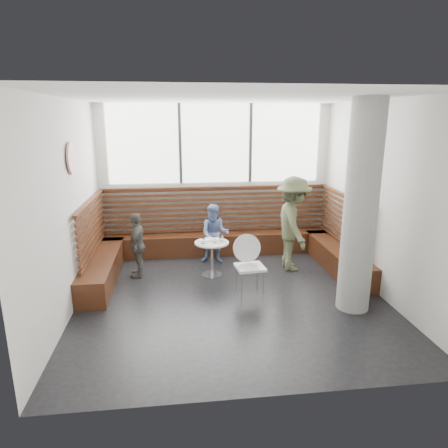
{
  "coord_description": "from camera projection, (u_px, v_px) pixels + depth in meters",
  "views": [
    {
      "loc": [
        -0.86,
        -6.09,
        2.91
      ],
      "look_at": [
        0.0,
        1.0,
        1.0
      ],
      "focal_mm": 32.0,
      "sensor_mm": 36.0,
      "label": 1
    }
  ],
  "objects": [
    {
      "name": "menu_card",
      "position": [
        213.0,
        246.0,
        7.23
      ],
      "size": [
        0.23,
        0.2,
        0.0
      ],
      "primitive_type": "cube",
      "rotation": [
        0.0,
        0.0,
        -0.42
      ],
      "color": "#A5C64C",
      "rests_on": "cafe_table"
    },
    {
      "name": "glass_right",
      "position": [
        221.0,
        238.0,
        7.49
      ],
      "size": [
        0.07,
        0.07,
        0.12
      ],
      "primitive_type": "cylinder",
      "color": "white",
      "rests_on": "cafe_table"
    },
    {
      "name": "child_back",
      "position": [
        215.0,
        234.0,
        8.12
      ],
      "size": [
        0.67,
        0.57,
        1.22
      ],
      "primitive_type": "imported",
      "rotation": [
        0.0,
        0.0,
        -0.19
      ],
      "color": "#6D85BD",
      "rests_on": "ground"
    },
    {
      "name": "plate_near",
      "position": [
        206.0,
        240.0,
        7.54
      ],
      "size": [
        0.21,
        0.21,
        0.01
      ],
      "primitive_type": "cylinder",
      "color": "white",
      "rests_on": "cafe_table"
    },
    {
      "name": "booth",
      "position": [
        220.0,
        242.0,
        8.29
      ],
      "size": [
        5.0,
        2.5,
        1.44
      ],
      "color": "#3B1D0E",
      "rests_on": "ground"
    },
    {
      "name": "glass_left",
      "position": [
        203.0,
        241.0,
        7.35
      ],
      "size": [
        0.07,
        0.07,
        0.1
      ],
      "primitive_type": "cylinder",
      "color": "white",
      "rests_on": "cafe_table"
    },
    {
      "name": "concrete_column",
      "position": [
        361.0,
        209.0,
        5.92
      ],
      "size": [
        0.5,
        0.5,
        3.2
      ],
      "primitive_type": "cylinder",
      "color": "gray",
      "rests_on": "ground"
    },
    {
      "name": "plate_far",
      "position": [
        214.0,
        239.0,
        7.61
      ],
      "size": [
        0.21,
        0.21,
        0.01
      ],
      "primitive_type": "cylinder",
      "color": "white",
      "rests_on": "cafe_table"
    },
    {
      "name": "cafe_table",
      "position": [
        212.0,
        252.0,
        7.49
      ],
      "size": [
        0.64,
        0.64,
        0.66
      ],
      "color": "silver",
      "rests_on": "ground"
    },
    {
      "name": "room",
      "position": [
        232.0,
        203.0,
        6.28
      ],
      "size": [
        5.0,
        5.0,
        3.2
      ],
      "color": "silver",
      "rests_on": "ground"
    },
    {
      "name": "child_left",
      "position": [
        137.0,
        245.0,
        7.44
      ],
      "size": [
        0.33,
        0.73,
        1.22
      ],
      "primitive_type": "imported",
      "rotation": [
        0.0,
        0.0,
        -1.62
      ],
      "color": "#57544F",
      "rests_on": "ground"
    },
    {
      "name": "cafe_chair",
      "position": [
        249.0,
        260.0,
        6.7
      ],
      "size": [
        0.48,
        0.47,
        1.01
      ],
      "rotation": [
        0.0,
        0.0,
        0.11
      ],
      "color": "white",
      "rests_on": "ground"
    },
    {
      "name": "glass_mid",
      "position": [
        214.0,
        239.0,
        7.41
      ],
      "size": [
        0.07,
        0.07,
        0.11
      ],
      "primitive_type": "cylinder",
      "color": "white",
      "rests_on": "cafe_table"
    },
    {
      "name": "wall_art",
      "position": [
        72.0,
        158.0,
        6.19
      ],
      "size": [
        0.03,
        0.5,
        0.5
      ],
      "primitive_type": "cylinder",
      "rotation": [
        0.0,
        1.57,
        0.0
      ],
      "color": "white",
      "rests_on": "room"
    },
    {
      "name": "adult_man",
      "position": [
        293.0,
        224.0,
        7.71
      ],
      "size": [
        0.7,
        1.2,
        1.84
      ],
      "primitive_type": "imported",
      "rotation": [
        0.0,
        0.0,
        1.55
      ],
      "color": "#555B3C",
      "rests_on": "ground"
    }
  ]
}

